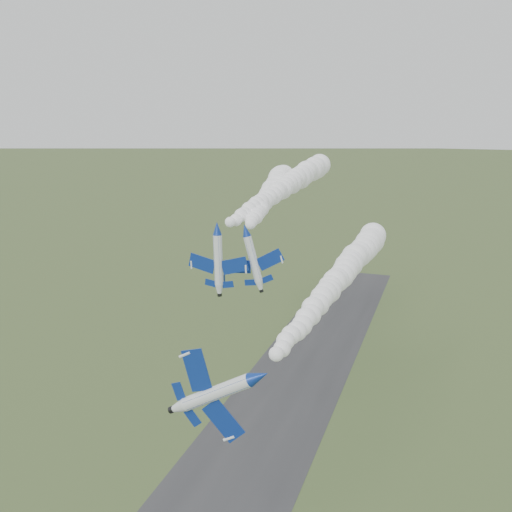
# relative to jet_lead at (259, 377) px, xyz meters

# --- Properties ---
(runway) EXTENTS (24.00, 260.00, 0.04)m
(runway) POSITION_rel_jet_lead_xyz_m (-14.54, 40.69, -35.93)
(runway) COLOR #2F2E31
(runway) RESTS_ON ground
(jet_lead) EXTENTS (5.78, 13.91, 10.12)m
(jet_lead) POSITION_rel_jet_lead_xyz_m (0.00, 0.00, 0.00)
(jet_lead) COLOR white
(smoke_trail_jet_lead) EXTENTS (6.05, 57.29, 5.19)m
(smoke_trail_jet_lead) POSITION_rel_jet_lead_xyz_m (2.04, 32.18, 1.93)
(smoke_trail_jet_lead) COLOR white
(jet_pair_left) EXTENTS (10.54, 12.68, 3.13)m
(jet_pair_left) POSITION_rel_jet_lead_xyz_m (-17.56, 30.28, 9.42)
(jet_pair_left) COLOR white
(smoke_trail_jet_pair_left) EXTENTS (7.51, 65.12, 5.76)m
(smoke_trail_jet_pair_left) POSITION_rel_jet_lead_xyz_m (-16.66, 65.52, 11.69)
(smoke_trail_jet_pair_left) COLOR white
(jet_pair_right) EXTENTS (9.69, 11.73, 3.54)m
(jet_pair_right) POSITION_rel_jet_lead_xyz_m (-12.94, 31.22, 9.23)
(jet_pair_right) COLOR white
(smoke_trail_jet_pair_right) EXTENTS (17.91, 60.28, 5.58)m
(smoke_trail_jet_pair_right) POSITION_rel_jet_lead_xyz_m (-19.15, 63.28, 10.43)
(smoke_trail_jet_pair_right) COLOR white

